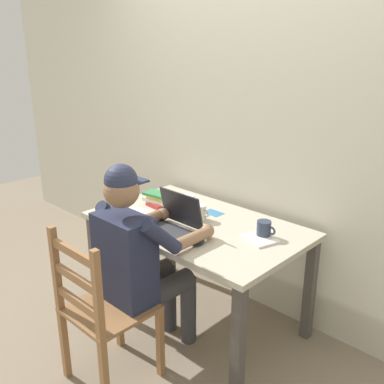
{
  "coord_description": "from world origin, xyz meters",
  "views": [
    {
      "loc": [
        1.76,
        -1.88,
        1.82
      ],
      "look_at": [
        0.01,
        -0.05,
        0.95
      ],
      "focal_mm": 40.89,
      "sensor_mm": 36.0,
      "label": 1
    }
  ],
  "objects_px": {
    "seated_person": "(140,256)",
    "coffee_mug_white": "(200,212)",
    "computer_mouse": "(198,242)",
    "desk": "(197,235)",
    "laptop": "(172,223)",
    "coffee_mug_dark": "(264,229)",
    "book_stack_main": "(159,199)",
    "wooden_chair": "(101,311)",
    "landscape_photo_print": "(213,213)",
    "coffee_mug_spare": "(188,201)"
  },
  "relations": [
    {
      "from": "computer_mouse",
      "to": "laptop",
      "type": "bearing_deg",
      "value": 173.3
    },
    {
      "from": "coffee_mug_dark",
      "to": "book_stack_main",
      "type": "bearing_deg",
      "value": -175.27
    },
    {
      "from": "coffee_mug_white",
      "to": "seated_person",
      "type": "bearing_deg",
      "value": -85.83
    },
    {
      "from": "computer_mouse",
      "to": "coffee_mug_spare",
      "type": "height_order",
      "value": "coffee_mug_spare"
    },
    {
      "from": "seated_person",
      "to": "coffee_mug_dark",
      "type": "relative_size",
      "value": 10.1
    },
    {
      "from": "desk",
      "to": "computer_mouse",
      "type": "relative_size",
      "value": 13.75
    },
    {
      "from": "coffee_mug_white",
      "to": "book_stack_main",
      "type": "xyz_separation_m",
      "value": [
        -0.39,
        -0.01,
        -0.0
      ]
    },
    {
      "from": "seated_person",
      "to": "wooden_chair",
      "type": "xyz_separation_m",
      "value": [
        0.0,
        -0.28,
        -0.22
      ]
    },
    {
      "from": "coffee_mug_spare",
      "to": "landscape_photo_print",
      "type": "xyz_separation_m",
      "value": [
        0.19,
        0.04,
        -0.04
      ]
    },
    {
      "from": "desk",
      "to": "computer_mouse",
      "type": "xyz_separation_m",
      "value": [
        0.23,
        -0.23,
        0.11
      ]
    },
    {
      "from": "coffee_mug_white",
      "to": "coffee_mug_spare",
      "type": "distance_m",
      "value": 0.23
    },
    {
      "from": "laptop",
      "to": "book_stack_main",
      "type": "xyz_separation_m",
      "value": [
        -0.39,
        0.25,
        -0.01
      ]
    },
    {
      "from": "wooden_chair",
      "to": "landscape_photo_print",
      "type": "distance_m",
      "value": 1.01
    },
    {
      "from": "seated_person",
      "to": "laptop",
      "type": "distance_m",
      "value": 0.31
    },
    {
      "from": "wooden_chair",
      "to": "coffee_mug_white",
      "type": "xyz_separation_m",
      "value": [
        -0.04,
        0.82,
        0.32
      ]
    },
    {
      "from": "seated_person",
      "to": "coffee_mug_white",
      "type": "relative_size",
      "value": 10.28
    },
    {
      "from": "seated_person",
      "to": "coffee_mug_dark",
      "type": "bearing_deg",
      "value": 55.51
    },
    {
      "from": "desk",
      "to": "wooden_chair",
      "type": "relative_size",
      "value": 1.47
    },
    {
      "from": "laptop",
      "to": "computer_mouse",
      "type": "xyz_separation_m",
      "value": [
        0.24,
        -0.03,
        -0.04
      ]
    },
    {
      "from": "desk",
      "to": "seated_person",
      "type": "xyz_separation_m",
      "value": [
        0.02,
        -0.49,
        0.04
      ]
    },
    {
      "from": "desk",
      "to": "laptop",
      "type": "distance_m",
      "value": 0.25
    },
    {
      "from": "desk",
      "to": "landscape_photo_print",
      "type": "xyz_separation_m",
      "value": [
        -0.03,
        0.2,
        0.09
      ]
    },
    {
      "from": "wooden_chair",
      "to": "laptop",
      "type": "xyz_separation_m",
      "value": [
        -0.04,
        0.57,
        0.33
      ]
    },
    {
      "from": "desk",
      "to": "landscape_photo_print",
      "type": "height_order",
      "value": "landscape_photo_print"
    },
    {
      "from": "coffee_mug_dark",
      "to": "landscape_photo_print",
      "type": "xyz_separation_m",
      "value": [
        -0.47,
        0.08,
        -0.05
      ]
    },
    {
      "from": "coffee_mug_spare",
      "to": "coffee_mug_white",
      "type": "bearing_deg",
      "value": -26.07
    },
    {
      "from": "computer_mouse",
      "to": "desk",
      "type": "bearing_deg",
      "value": 134.22
    },
    {
      "from": "seated_person",
      "to": "landscape_photo_print",
      "type": "distance_m",
      "value": 0.69
    },
    {
      "from": "seated_person",
      "to": "wooden_chair",
      "type": "relative_size",
      "value": 1.33
    },
    {
      "from": "coffee_mug_white",
      "to": "coffee_mug_dark",
      "type": "xyz_separation_m",
      "value": [
        0.45,
        0.06,
        0.0
      ]
    },
    {
      "from": "wooden_chair",
      "to": "coffee_mug_white",
      "type": "height_order",
      "value": "wooden_chair"
    },
    {
      "from": "coffee_mug_dark",
      "to": "book_stack_main",
      "type": "distance_m",
      "value": 0.85
    },
    {
      "from": "coffee_mug_white",
      "to": "book_stack_main",
      "type": "height_order",
      "value": "coffee_mug_white"
    },
    {
      "from": "seated_person",
      "to": "coffee_mug_spare",
      "type": "xyz_separation_m",
      "value": [
        -0.25,
        0.64,
        0.09
      ]
    },
    {
      "from": "desk",
      "to": "laptop",
      "type": "xyz_separation_m",
      "value": [
        -0.02,
        -0.2,
        0.15
      ]
    },
    {
      "from": "book_stack_main",
      "to": "laptop",
      "type": "bearing_deg",
      "value": -32.51
    },
    {
      "from": "coffee_mug_white",
      "to": "coffee_mug_spare",
      "type": "height_order",
      "value": "coffee_mug_white"
    },
    {
      "from": "wooden_chair",
      "to": "laptop",
      "type": "distance_m",
      "value": 0.66
    },
    {
      "from": "wooden_chair",
      "to": "book_stack_main",
      "type": "relative_size",
      "value": 4.45
    },
    {
      "from": "coffee_mug_dark",
      "to": "coffee_mug_spare",
      "type": "relative_size",
      "value": 0.98
    },
    {
      "from": "desk",
      "to": "coffee_mug_spare",
      "type": "height_order",
      "value": "coffee_mug_spare"
    },
    {
      "from": "wooden_chair",
      "to": "landscape_photo_print",
      "type": "bearing_deg",
      "value": 93.19
    },
    {
      "from": "computer_mouse",
      "to": "seated_person",
      "type": "bearing_deg",
      "value": -128.27
    },
    {
      "from": "laptop",
      "to": "computer_mouse",
      "type": "relative_size",
      "value": 3.3
    },
    {
      "from": "landscape_photo_print",
      "to": "coffee_mug_spare",
      "type": "bearing_deg",
      "value": -166.47
    },
    {
      "from": "laptop",
      "to": "coffee_mug_dark",
      "type": "relative_size",
      "value": 2.69
    },
    {
      "from": "desk",
      "to": "landscape_photo_print",
      "type": "relative_size",
      "value": 10.58
    },
    {
      "from": "seated_person",
      "to": "coffee_mug_white",
      "type": "height_order",
      "value": "seated_person"
    },
    {
      "from": "coffee_mug_spare",
      "to": "landscape_photo_print",
      "type": "relative_size",
      "value": 0.96
    },
    {
      "from": "wooden_chair",
      "to": "coffee_mug_spare",
      "type": "distance_m",
      "value": 1.01
    }
  ]
}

